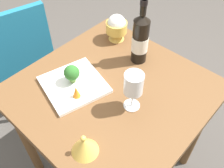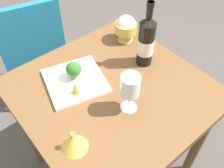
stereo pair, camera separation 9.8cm
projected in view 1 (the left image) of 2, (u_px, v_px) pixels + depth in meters
name	position (u px, v px, depth m)	size (l,w,h in m)	color
ground_plane	(112.00, 164.00, 1.65)	(8.00, 8.00, 0.00)	#4C4742
dining_table	(112.00, 103.00, 1.18)	(0.79, 0.79, 0.74)	brown
chair_by_wall	(18.00, 52.00, 1.60)	(0.49, 0.49, 0.85)	teal
wine_bottle	(140.00, 39.00, 1.14)	(0.08, 0.08, 0.32)	black
wine_glass	(134.00, 85.00, 0.94)	(0.08, 0.08, 0.18)	white
rice_bowl	(117.00, 27.00, 1.29)	(0.11, 0.11, 0.14)	gold
rice_bowl_lid	(84.00, 145.00, 0.87)	(0.10, 0.10, 0.09)	gold
serving_plate	(74.00, 85.00, 1.11)	(0.31, 0.31, 0.02)	white
broccoli_floret	(72.00, 73.00, 1.08)	(0.07, 0.07, 0.09)	#729E4C
carrot_garnish_left	(76.00, 92.00, 1.03)	(0.03, 0.03, 0.06)	orange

